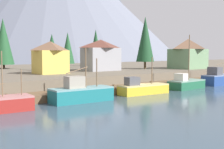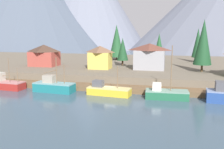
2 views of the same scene
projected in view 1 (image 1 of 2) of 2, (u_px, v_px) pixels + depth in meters
ground_plane at (69, 85)px, 61.93m from camera, size 400.00×400.00×1.00m
dock at (126, 89)px, 47.93m from camera, size 80.00×4.00×1.60m
shoreline_bank at (43, 74)px, 71.09m from camera, size 400.00×56.00×2.50m
mountain_east_peak at (56, 2)px, 189.05m from camera, size 162.04×162.04×78.29m
mountain_far_ridge at (99, 17)px, 209.29m from camera, size 96.62×96.62×62.89m
fishing_boat_teal at (81, 93)px, 37.89m from camera, size 8.36×3.42×6.91m
fishing_boat_yellow at (142, 88)px, 45.01m from camera, size 8.40×3.37×5.67m
fishing_boat_green at (186, 84)px, 51.69m from camera, size 7.62×3.41×9.48m
fishing_boat_blue at (220, 79)px, 58.33m from camera, size 8.38×3.64×7.40m
house_green at (188, 53)px, 71.13m from camera, size 8.00×6.79×7.17m
house_yellow at (50, 57)px, 53.72m from camera, size 5.68×4.69×5.90m
house_grey at (101, 55)px, 62.67m from camera, size 7.93×4.83×6.61m
conifer_near_left at (145, 39)px, 69.70m from camera, size 4.24×4.24×12.35m
conifer_near_right at (68, 48)px, 75.95m from camera, size 3.43×3.43×9.11m
conifer_mid_left at (96, 45)px, 86.38m from camera, size 3.47×3.47×10.70m
conifer_mid_right at (52, 49)px, 62.35m from camera, size 3.21×3.21×7.84m
conifer_back_left at (3, 41)px, 70.43m from camera, size 4.95×4.95×12.07m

